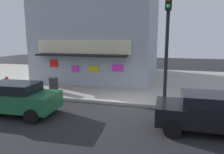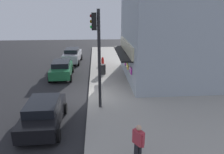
# 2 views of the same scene
# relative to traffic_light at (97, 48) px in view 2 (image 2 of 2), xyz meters

# --- Properties ---
(ground_plane) EXTENTS (58.86, 58.86, 0.00)m
(ground_plane) POSITION_rel_traffic_light_xyz_m (-1.96, -0.70, -3.93)
(ground_plane) COLOR #232326
(sidewalk) EXTENTS (39.24, 13.02, 0.16)m
(sidewalk) POSITION_rel_traffic_light_xyz_m (-1.96, 5.81, -3.84)
(sidewalk) COLOR #A39E93
(sidewalk) RESTS_ON ground_plane
(corner_building) EXTENTS (9.13, 10.46, 7.98)m
(corner_building) POSITION_rel_traffic_light_xyz_m (-5.78, 7.37, 0.22)
(corner_building) COLOR #9EA8B2
(corner_building) RESTS_ON sidewalk
(traffic_light) EXTENTS (0.32, 0.58, 5.93)m
(traffic_light) POSITION_rel_traffic_light_xyz_m (0.00, 0.00, 0.00)
(traffic_light) COLOR black
(traffic_light) RESTS_ON sidewalk
(fire_hydrant) EXTENTS (0.54, 0.30, 0.79)m
(fire_hydrant) POSITION_rel_traffic_light_xyz_m (-10.71, 0.62, -3.38)
(fire_hydrant) COLOR red
(fire_hydrant) RESTS_ON sidewalk
(trash_can) EXTENTS (0.57, 0.57, 0.93)m
(trash_can) POSITION_rel_traffic_light_xyz_m (-6.99, 0.49, -3.30)
(trash_can) COLOR #2D2D2D
(trash_can) RESTS_ON sidewalk
(pedestrian) EXTENTS (0.58, 0.45, 1.66)m
(pedestrian) POSITION_rel_traffic_light_xyz_m (5.10, 1.50, -2.84)
(pedestrian) COLOR black
(pedestrian) RESTS_ON sidewalk
(parked_car_green) EXTENTS (4.19, 2.16, 1.53)m
(parked_car_green) POSITION_rel_traffic_light_xyz_m (-6.83, -3.30, -3.12)
(parked_car_green) COLOR #1E6038
(parked_car_green) RESTS_ON ground_plane
(parked_car_silver) EXTENTS (4.36, 2.11, 1.67)m
(parked_car_silver) POSITION_rel_traffic_light_xyz_m (-12.37, -2.87, -3.06)
(parked_car_silver) COLOR #B7B7BC
(parked_car_silver) RESTS_ON ground_plane
(parked_car_black) EXTENTS (4.23, 2.13, 1.50)m
(parked_car_black) POSITION_rel_traffic_light_xyz_m (1.84, -2.95, -3.13)
(parked_car_black) COLOR black
(parked_car_black) RESTS_ON ground_plane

